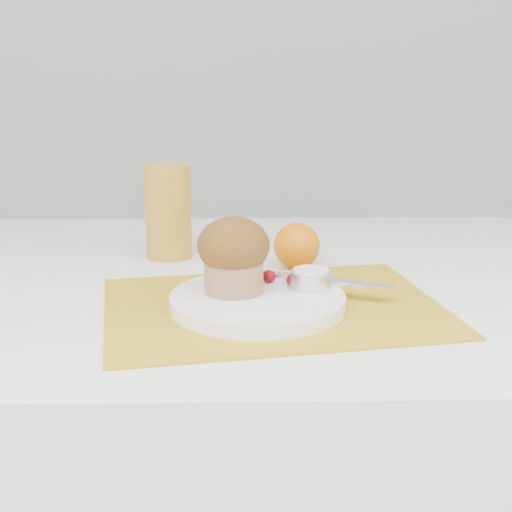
{
  "coord_description": "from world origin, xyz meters",
  "views": [
    {
      "loc": [
        -0.04,
        -0.95,
        1.06
      ],
      "look_at": [
        -0.02,
        -0.02,
        0.8
      ],
      "focal_mm": 50.0,
      "sensor_mm": 36.0,
      "label": 1
    }
  ],
  "objects_px": {
    "table": "(266,499)",
    "juice_glass": "(168,211)",
    "plate": "(257,301)",
    "muffin": "(234,254)",
    "orange": "(297,246)"
  },
  "relations": [
    {
      "from": "muffin",
      "to": "table",
      "type": "bearing_deg",
      "value": 70.75
    },
    {
      "from": "juice_glass",
      "to": "table",
      "type": "bearing_deg",
      "value": -35.97
    },
    {
      "from": "table",
      "to": "orange",
      "type": "height_order",
      "value": "orange"
    },
    {
      "from": "table",
      "to": "plate",
      "type": "relative_size",
      "value": 5.41
    },
    {
      "from": "plate",
      "to": "table",
      "type": "bearing_deg",
      "value": 83.09
    },
    {
      "from": "table",
      "to": "juice_glass",
      "type": "bearing_deg",
      "value": 144.03
    },
    {
      "from": "table",
      "to": "juice_glass",
      "type": "height_order",
      "value": "juice_glass"
    },
    {
      "from": "table",
      "to": "muffin",
      "type": "distance_m",
      "value": 0.47
    },
    {
      "from": "plate",
      "to": "juice_glass",
      "type": "relative_size",
      "value": 1.49
    },
    {
      "from": "juice_glass",
      "to": "muffin",
      "type": "height_order",
      "value": "juice_glass"
    },
    {
      "from": "table",
      "to": "muffin",
      "type": "bearing_deg",
      "value": -109.25
    },
    {
      "from": "plate",
      "to": "juice_glass",
      "type": "height_order",
      "value": "juice_glass"
    },
    {
      "from": "plate",
      "to": "juice_glass",
      "type": "distance_m",
      "value": 0.3
    },
    {
      "from": "table",
      "to": "muffin",
      "type": "xyz_separation_m",
      "value": [
        -0.05,
        -0.14,
        0.45
      ]
    },
    {
      "from": "muffin",
      "to": "orange",
      "type": "bearing_deg",
      "value": 62.09
    }
  ]
}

